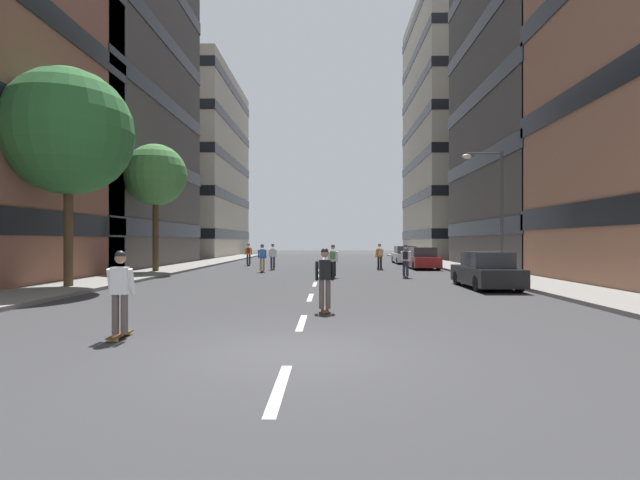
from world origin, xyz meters
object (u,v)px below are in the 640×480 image
skater_5 (249,253)px  skater_3 (120,290)px  street_tree_mid (156,175)px  skater_1 (406,259)px  skater_6 (262,256)px  parked_car_near (422,259)px  skater_0 (325,276)px  parked_car_far (405,256)px  streetlamp_right (495,199)px  skater_2 (273,255)px  skater_7 (333,259)px  parked_car_mid (486,271)px  skater_4 (380,255)px  street_tree_near (69,132)px

skater_5 → skater_3: bearing=-85.4°
street_tree_mid → skater_1: size_ratio=4.35×
street_tree_mid → skater_6: bearing=8.7°
skater_5 → parked_car_near: bearing=-17.6°
skater_0 → skater_1: (4.19, 12.04, 0.03)m
parked_car_far → streetlamp_right: 16.54m
skater_2 → skater_3: size_ratio=1.00×
skater_7 → skater_3: bearing=-105.9°
parked_car_mid → skater_4: 12.85m
skater_6 → street_tree_mid: bearing=-171.3°
skater_2 → skater_6: bearing=-97.4°
skater_0 → skater_6: (-4.10, 16.28, 0.03)m
skater_1 → skater_4: (-0.62, 7.01, 0.00)m
parked_car_far → skater_1: 15.74m
parked_car_near → street_tree_mid: 18.53m
parked_car_far → skater_5: 13.45m
skater_2 → skater_5: same height
parked_car_near → skater_7: 10.29m
street_tree_mid → streetlamp_right: street_tree_mid is taller
parked_car_far → skater_4: bearing=-109.9°
skater_3 → skater_5: size_ratio=1.00×
parked_car_mid → skater_4: size_ratio=2.47×
skater_0 → parked_car_mid: bearing=44.7°
street_tree_near → street_tree_mid: street_tree_near is taller
skater_5 → skater_7: bearing=-61.5°
parked_car_far → street_tree_near: 28.31m
street_tree_near → skater_2: size_ratio=4.96×
street_tree_near → skater_4: (14.06, 13.26, -5.38)m
street_tree_mid → skater_1: 15.84m
street_tree_near → skater_4: street_tree_near is taller
skater_3 → skater_4: size_ratio=1.00×
streetlamp_right → skater_2: 14.84m
skater_3 → skater_6: 19.91m
streetlamp_right → skater_1: (-4.54, 0.50, -3.12)m
skater_0 → skater_4: bearing=79.4°
skater_0 → skater_1: same height
streetlamp_right → skater_4: streetlamp_right is taller
street_tree_near → skater_1: size_ratio=4.96×
skater_3 → skater_7: bearing=74.1°
skater_0 → skater_2: 19.27m
street_tree_near → skater_4: bearing=43.3°
skater_2 → streetlamp_right: bearing=-30.5°
street_tree_near → skater_0: bearing=-28.9°
parked_car_far → skater_4: (-3.08, -8.54, 0.32)m
streetlamp_right → skater_1: streetlamp_right is taller
parked_car_far → skater_0: bearing=-103.6°
parked_car_far → skater_2: skater_2 is taller
parked_car_near → skater_0: size_ratio=2.47×
parked_car_far → streetlamp_right: streetlamp_right is taller
skater_2 → skater_4: (7.33, 0.16, 0.03)m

